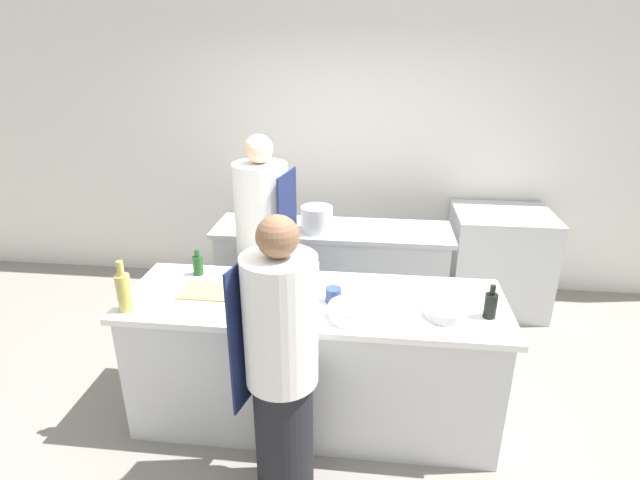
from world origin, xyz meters
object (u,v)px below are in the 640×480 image
chef_at_prep_near (281,368)px  bowl_prep_small (349,311)px  bottle_cooking_oil (313,271)px  bottle_sauce (198,265)px  bottle_olive_oil (124,291)px  oven_range (498,260)px  bottle_vinegar (253,300)px  stockpot (317,219)px  bowl_mixing_large (445,311)px  cup (333,295)px  bottle_water (293,273)px  chef_at_stove (264,252)px  bottle_wine (491,305)px

chef_at_prep_near → bowl_prep_small: (0.32, 0.42, 0.12)m
bottle_cooking_oil → bottle_sauce: bottle_cooking_oil is taller
bottle_olive_oil → bottle_sauce: (0.26, 0.52, -0.05)m
oven_range → bottle_vinegar: size_ratio=4.36×
bottle_sauce → stockpot: size_ratio=0.69×
bowl_mixing_large → bottle_olive_oil: bearing=-175.4°
bowl_mixing_large → stockpot: bearing=125.1°
bottle_cooking_oil → cup: bottle_cooking_oil is taller
chef_at_prep_near → bottle_olive_oil: bearing=84.0°
bottle_vinegar → bottle_water: 0.43m
chef_at_stove → cup: bearing=49.1°
chef_at_stove → cup: (0.60, -0.72, 0.05)m
bottle_water → cup: (0.29, -0.21, -0.03)m
bottle_wine → cup: bottle_wine is taller
bottle_water → cup: size_ratio=1.90×
bottle_wine → bowl_prep_small: size_ratio=0.85×
oven_range → bottle_vinegar: bearing=-133.8°
bottle_water → bottle_wine: bearing=-13.6°
chef_at_stove → bottle_sauce: size_ratio=9.82×
chef_at_prep_near → bowl_mixing_large: (0.87, 0.51, 0.10)m
bottle_wine → bottle_water: (-1.20, 0.29, -0.01)m
bowl_mixing_large → cup: cup is taller
bottle_cooking_oil → bottle_water: size_ratio=1.00×
bottle_cooking_oil → bowl_prep_small: (0.27, -0.45, -0.03)m
chef_at_stove → bottle_vinegar: size_ratio=8.26×
bottle_wine → bottle_sauce: 1.90m
oven_range → bottle_water: 2.32m
oven_range → bottle_vinegar: bottle_vinegar is taller
bowl_mixing_large → stockpot: stockpot is taller
bottle_water → cup: bearing=-36.1°
bottle_water → bottle_cooking_oil: bearing=24.1°
bottle_cooking_oil → bowl_mixing_large: (0.82, -0.36, -0.05)m
chef_at_prep_near → bottle_sauce: 1.16m
chef_at_prep_near → chef_at_stove: size_ratio=0.93×
bottle_olive_oil → bowl_mixing_large: (1.87, 0.15, -0.10)m
bottle_vinegar → bottle_wine: 1.37m
bowl_prep_small → bottle_sauce: bearing=156.4°
bottle_olive_oil → bottle_wine: bearing=4.5°
bowl_mixing_large → bottle_water: bearing=162.1°
bottle_olive_oil → bottle_water: bottle_olive_oil is taller
bottle_vinegar → bowl_mixing_large: bearing=4.9°
bowl_prep_small → bottle_vinegar: bearing=-179.5°
bottle_wine → stockpot: 1.72m
bottle_cooking_oil → bottle_water: same height
bottle_wine → bottle_sauce: size_ratio=1.13×
chef_at_stove → bowl_prep_small: bearing=47.2°
bottle_olive_oil → bottle_cooking_oil: size_ratio=1.71×
oven_range → bottle_olive_oil: bottle_olive_oil is taller
oven_range → bowl_mixing_large: size_ratio=3.74×
bowl_prep_small → bottle_wine: bearing=7.6°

